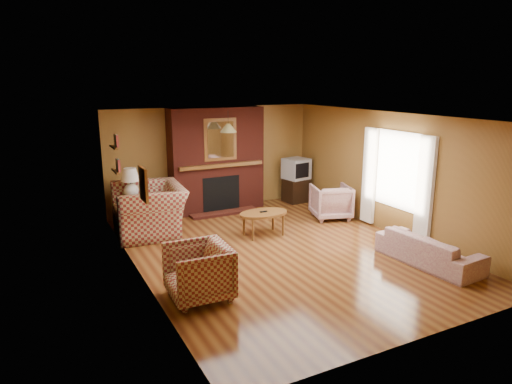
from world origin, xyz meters
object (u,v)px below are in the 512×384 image
plaid_armchair (198,272)px  table_lamp (130,181)px  floral_armchair (331,202)px  tv_stand (296,190)px  coffee_table (263,215)px  side_table (133,214)px  plaid_loveseat (149,210)px  fireplace (217,161)px  floral_sofa (429,249)px  crt_tv (296,169)px

plaid_armchair → table_lamp: 3.56m
floral_armchair → table_lamp: size_ratio=1.34×
plaid_armchair → tv_stand: bearing=136.2°
coffee_table → side_table: bearing=145.2°
plaid_loveseat → plaid_armchair: plaid_loveseat is taller
fireplace → plaid_armchair: (-1.95, -4.04, -0.79)m
plaid_armchair → tv_stand: (4.00, 3.86, -0.10)m
table_lamp → plaid_armchair: bearing=-87.6°
floral_sofa → plaid_armchair: bearing=77.5°
fireplace → crt_tv: fireplace is taller
plaid_armchair → side_table: size_ratio=1.29×
plaid_armchair → coffee_table: 2.85m
fireplace → coffee_table: 2.22m
floral_sofa → coffee_table: size_ratio=1.77×
floral_armchair → tv_stand: bearing=-73.9°
fireplace → table_lamp: bearing=-165.7°
plaid_loveseat → tv_stand: bearing=106.1°
plaid_armchair → floral_sofa: size_ratio=0.49×
coffee_table → tv_stand: tv_stand is taller
floral_armchair → coffee_table: size_ratio=0.82×
coffee_table → crt_tv: crt_tv is taller
plaid_armchair → floral_sofa: (3.85, -0.58, -0.13)m
fireplace → side_table: size_ratio=3.59×
fireplace → plaid_armchair: fireplace is taller
plaid_armchair → side_table: plaid_armchair is taller
plaid_loveseat → floral_sofa: plaid_loveseat is taller
plaid_loveseat → tv_stand: size_ratio=2.55×
floral_sofa → floral_armchair: size_ratio=2.15×
table_lamp → tv_stand: (4.15, 0.35, -0.71)m
plaid_armchair → floral_armchair: (3.95, 2.31, -0.02)m
side_table → tv_stand: side_table is taller
plaid_armchair → coffee_table: size_ratio=0.86×
floral_sofa → table_lamp: bearing=40.4°
floral_sofa → crt_tv: bearing=-5.9°
coffee_table → plaid_armchair: bearing=-136.5°
table_lamp → tv_stand: table_lamp is taller
plaid_armchair → table_lamp: table_lamp is taller
floral_sofa → tv_stand: size_ratio=2.99×
tv_stand → plaid_armchair: bearing=-140.7°
table_lamp → tv_stand: bearing=4.8°
fireplace → table_lamp: fireplace is taller
plaid_armchair → crt_tv: bearing=136.1°
plaid_loveseat → table_lamp: 0.70m
plaid_loveseat → side_table: 0.50m
table_lamp → coffee_table: bearing=-34.8°
side_table → tv_stand: bearing=4.8°
fireplace → tv_stand: size_ratio=4.06×
side_table → tv_stand: 4.16m
floral_sofa → side_table: size_ratio=2.65×
plaid_loveseat → floral_sofa: (3.75, -3.68, -0.23)m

